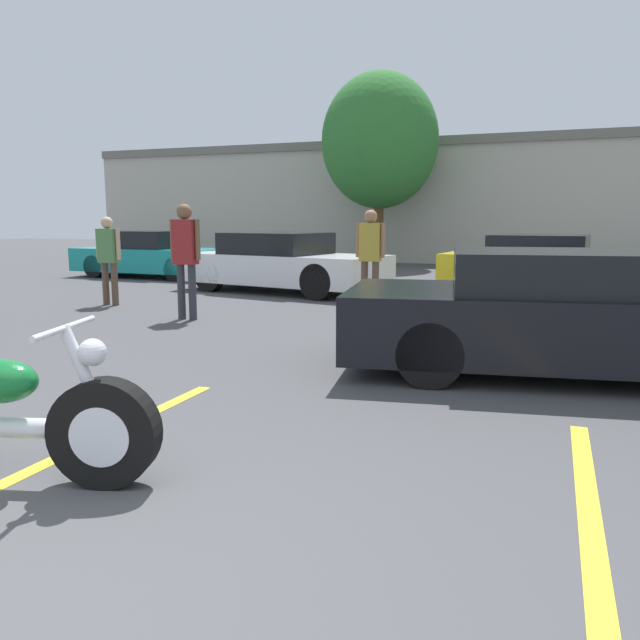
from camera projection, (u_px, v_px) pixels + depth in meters
name	position (u px, v px, depth m)	size (l,w,h in m)	color
far_building	(496.00, 198.00, 23.00)	(32.00, 4.20, 4.40)	#B2AD9E
tree_background	(380.00, 141.00, 20.55)	(3.84, 3.84, 6.34)	brown
show_car_hood_open	(577.00, 313.00, 6.26)	(4.80, 2.62, 2.15)	black
parked_car_mid_left_row	(282.00, 263.00, 13.45)	(4.76, 2.70, 1.27)	white
parked_car_left_row	(151.00, 255.00, 16.96)	(4.31, 1.93, 1.25)	teal
parked_car_mid_right_row	(545.00, 265.00, 13.34)	(4.47, 2.35, 1.23)	yellow
spectator_near_motorcycle	(109.00, 253.00, 11.26)	(0.52, 0.21, 1.60)	brown
spectator_by_show_car	(185.00, 251.00, 9.60)	(0.52, 0.23, 1.78)	#333338
spectator_midground	(370.00, 250.00, 10.79)	(0.52, 0.23, 1.72)	brown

